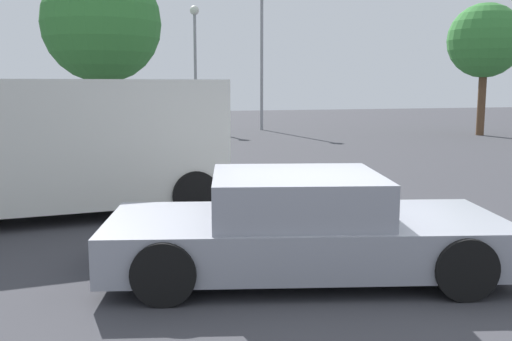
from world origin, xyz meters
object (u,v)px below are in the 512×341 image
Objects in this scene: pedestrian at (139,134)px; sedan_foreground at (303,228)px; light_post_near at (262,36)px; light_post_mid at (195,45)px; van_white at (54,143)px.

sedan_foreground is at bearing -105.47° from pedestrian.
light_post_near is 3.25m from light_post_mid.
light_post_near is at bearing -27.83° from light_post_mid.
pedestrian is at bearing -105.48° from light_post_mid.
sedan_foreground is 0.73× the size of light_post_near.
light_post_near reaches higher than light_post_mid.
light_post_mid reaches higher than pedestrian.
sedan_foreground is 22.23m from light_post_mid.
van_white is 4.42m from pedestrian.
sedan_foreground is 8.07m from pedestrian.
sedan_foreground is 0.85× the size of van_white.
sedan_foreground is at bearing 120.52° from van_white.
light_post_mid is (-2.86, 1.51, -0.34)m from light_post_near.
sedan_foreground is 0.81× the size of light_post_mid.
pedestrian is 14.41m from light_post_near.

